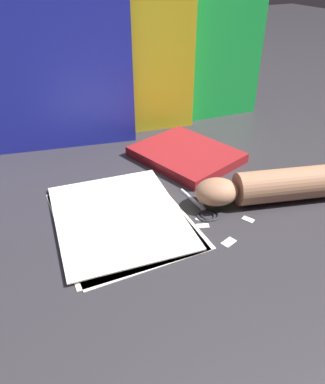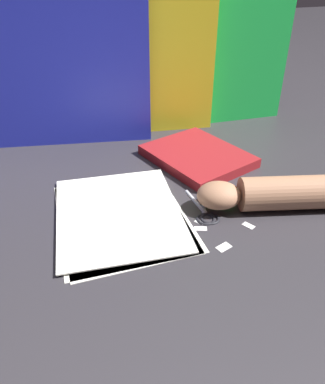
% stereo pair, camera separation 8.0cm
% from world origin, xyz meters
% --- Properties ---
extents(ground_plane, '(6.00, 6.00, 0.00)m').
position_xyz_m(ground_plane, '(0.00, 0.00, 0.00)').
color(ground_plane, '#2D2B30').
extents(backdrop_panel_left, '(0.67, 0.15, 0.47)m').
position_xyz_m(backdrop_panel_left, '(-0.27, 0.45, 0.23)').
color(backdrop_panel_left, '#2833D1').
rests_on(backdrop_panel_left, ground_plane).
extents(backdrop_panel_center, '(0.50, 0.09, 0.49)m').
position_xyz_m(backdrop_panel_center, '(0.03, 0.45, 0.24)').
color(backdrop_panel_center, yellow).
rests_on(backdrop_panel_center, ground_plane).
extents(backdrop_panel_right, '(0.60, 0.05, 0.59)m').
position_xyz_m(backdrop_panel_right, '(0.25, 0.45, 0.29)').
color(backdrop_panel_right, green).
rests_on(backdrop_panel_right, ground_plane).
extents(paper_stack, '(0.30, 0.36, 0.01)m').
position_xyz_m(paper_stack, '(-0.12, 0.01, 0.00)').
color(paper_stack, white).
rests_on(paper_stack, ground_plane).
extents(book_closed, '(0.29, 0.32, 0.03)m').
position_xyz_m(book_closed, '(0.14, 0.20, 0.01)').
color(book_closed, maroon).
rests_on(book_closed, ground_plane).
extents(scissors, '(0.07, 0.15, 0.01)m').
position_xyz_m(scissors, '(0.06, -0.03, 0.00)').
color(scissors, silver).
rests_on(scissors, ground_plane).
extents(hand_forearm, '(0.34, 0.16, 0.08)m').
position_xyz_m(hand_forearm, '(0.22, -0.06, 0.04)').
color(hand_forearm, '#A87556').
rests_on(hand_forearm, ground_plane).
extents(paper_scrap_near, '(0.02, 0.03, 0.00)m').
position_xyz_m(paper_scrap_near, '(0.13, -0.11, 0.00)').
color(paper_scrap_near, white).
rests_on(paper_scrap_near, ground_plane).
extents(paper_scrap_mid, '(0.03, 0.02, 0.00)m').
position_xyz_m(paper_scrap_mid, '(0.03, -0.08, 0.00)').
color(paper_scrap_mid, white).
rests_on(paper_scrap_mid, ground_plane).
extents(paper_scrap_far, '(0.02, 0.02, 0.00)m').
position_xyz_m(paper_scrap_far, '(0.04, -0.06, 0.00)').
color(paper_scrap_far, white).
rests_on(paper_scrap_far, ground_plane).
extents(paper_scrap_side, '(0.03, 0.03, 0.00)m').
position_xyz_m(paper_scrap_side, '(0.05, -0.15, 0.00)').
color(paper_scrap_side, white).
rests_on(paper_scrap_side, ground_plane).
extents(pen, '(0.08, 0.12, 0.01)m').
position_xyz_m(pen, '(-0.19, -0.04, 0.00)').
color(pen, '#2333B2').
rests_on(pen, ground_plane).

